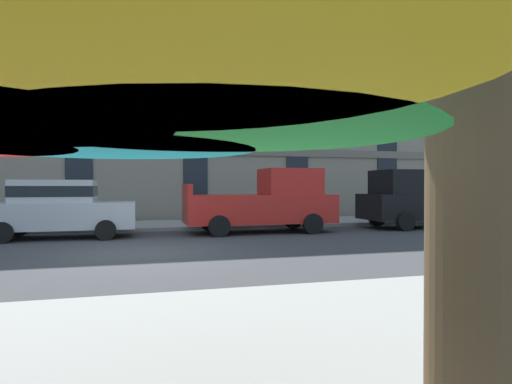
% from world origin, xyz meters
% --- Properties ---
extents(ground_plane, '(120.00, 120.00, 0.00)m').
position_xyz_m(ground_plane, '(0.00, 0.00, 0.00)').
color(ground_plane, '#38383A').
extents(sidewalk_far, '(56.00, 3.60, 0.12)m').
position_xyz_m(sidewalk_far, '(0.00, 6.80, 0.06)').
color(sidewalk_far, gray).
rests_on(sidewalk_far, ground).
extents(apartment_building, '(39.26, 12.08, 16.00)m').
position_xyz_m(apartment_building, '(0.00, 14.99, 8.00)').
color(apartment_building, gray).
rests_on(apartment_building, ground).
extents(sedan_silver, '(4.40, 1.98, 1.78)m').
position_xyz_m(sedan_silver, '(-2.41, 3.70, 0.95)').
color(sedan_silver, '#A8AAB2').
rests_on(sedan_silver, ground).
extents(pickup_red_midblock, '(5.10, 2.12, 2.20)m').
position_xyz_m(pickup_red_midblock, '(4.21, 3.70, 1.03)').
color(pickup_red_midblock, '#B21E19').
rests_on(pickup_red_midblock, ground).
extents(pickup_black, '(5.10, 2.12, 2.20)m').
position_xyz_m(pickup_black, '(10.44, 3.70, 1.03)').
color(pickup_black, black).
rests_on(pickup_black, ground).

